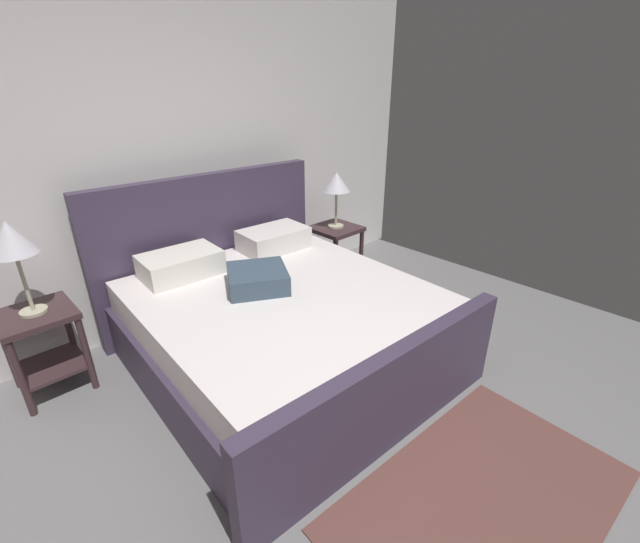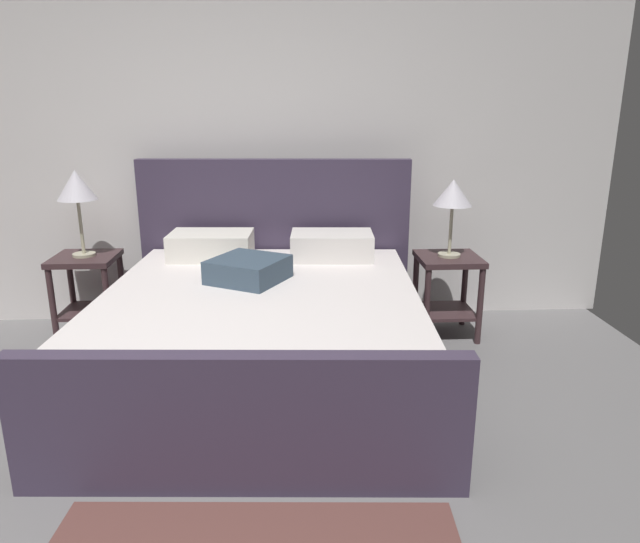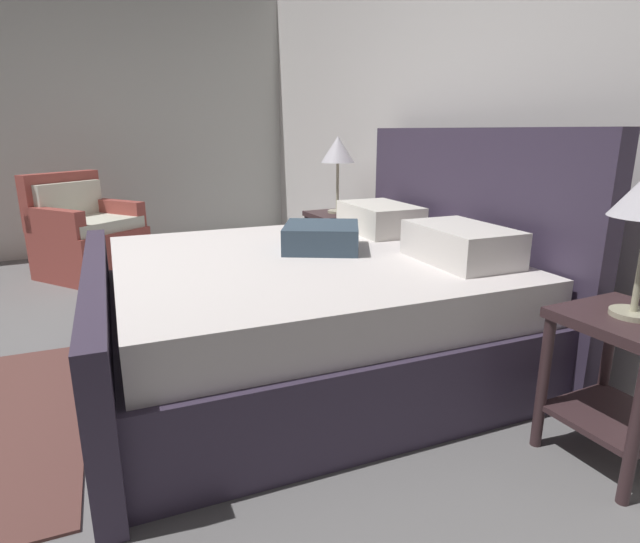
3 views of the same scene
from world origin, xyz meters
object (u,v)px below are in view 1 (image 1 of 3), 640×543
object	(u,v)px
bed	(277,320)
nightstand_right	(335,245)
table_lamp_left	(11,241)
nightstand_left	(43,338)
table_lamp_right	(336,184)

from	to	relation	value
bed	nightstand_right	distance (m)	1.47
table_lamp_left	nightstand_right	bearing A→B (deg)	-3.36
nightstand_right	nightstand_left	distance (m)	2.63
bed	nightstand_left	distance (m)	1.56
bed	table_lamp_right	xyz separation A→B (m)	(1.31, 0.67, 0.69)
table_lamp_right	table_lamp_left	xyz separation A→B (m)	(-2.63, 0.15, 0.05)
table_lamp_right	nightstand_left	bearing A→B (deg)	176.64
nightstand_right	nightstand_left	bearing A→B (deg)	176.64
bed	nightstand_left	xyz separation A→B (m)	(-1.32, 0.83, 0.05)
bed	table_lamp_left	size ratio (longest dim) A/B	3.66
table_lamp_right	table_lamp_left	bearing A→B (deg)	176.64
nightstand_right	table_lamp_right	distance (m)	0.64
nightstand_left	table_lamp_left	size ratio (longest dim) A/B	0.98
bed	nightstand_right	size ratio (longest dim) A/B	3.74
nightstand_right	nightstand_left	world-z (taller)	same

